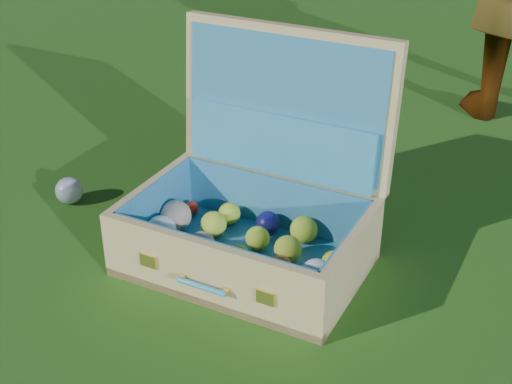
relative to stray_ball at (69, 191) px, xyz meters
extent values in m
plane|color=#215114|center=(0.69, -0.02, -0.04)|extent=(60.00, 60.00, 0.00)
sphere|color=#4690B7|center=(0.00, 0.00, 0.00)|extent=(0.07, 0.07, 0.07)
cube|color=#DBBA76|center=(0.55, -0.12, -0.03)|extent=(0.57, 0.42, 0.02)
cube|color=#DBBA76|center=(0.53, -0.28, 0.04)|extent=(0.53, 0.09, 0.16)
cube|color=#DBBA76|center=(0.57, 0.05, 0.04)|extent=(0.53, 0.09, 0.16)
cube|color=#DBBA76|center=(0.29, -0.08, 0.04)|extent=(0.06, 0.31, 0.16)
cube|color=#DBBA76|center=(0.80, -0.15, 0.04)|extent=(0.06, 0.31, 0.16)
cube|color=teal|center=(0.55, -0.12, -0.01)|extent=(0.53, 0.37, 0.01)
cube|color=teal|center=(0.53, -0.27, 0.05)|extent=(0.49, 0.07, 0.14)
cube|color=teal|center=(0.57, 0.04, 0.05)|extent=(0.49, 0.07, 0.14)
cube|color=teal|center=(0.31, -0.08, 0.05)|extent=(0.04, 0.31, 0.14)
cube|color=teal|center=(0.79, -0.15, 0.05)|extent=(0.04, 0.31, 0.14)
cube|color=#DBBA76|center=(0.57, 0.09, 0.30)|extent=(0.53, 0.13, 0.35)
cube|color=teal|center=(0.57, 0.07, 0.30)|extent=(0.49, 0.10, 0.31)
cube|color=teal|center=(0.57, 0.06, 0.20)|extent=(0.47, 0.09, 0.15)
cube|color=#F2C659|center=(0.38, -0.28, 0.04)|extent=(0.04, 0.01, 0.03)
cube|color=#F2C659|center=(0.66, -0.31, 0.04)|extent=(0.04, 0.01, 0.03)
cylinder|color=teal|center=(0.52, -0.31, 0.03)|extent=(0.12, 0.03, 0.01)
cube|color=#F2C659|center=(0.47, -0.29, 0.03)|extent=(0.01, 0.02, 0.01)
cube|color=#F2C659|center=(0.58, -0.31, 0.03)|extent=(0.01, 0.02, 0.01)
sphere|color=#ED5613|center=(0.33, -0.20, 0.01)|extent=(0.05, 0.05, 0.05)
sphere|color=white|center=(0.42, -0.21, 0.01)|extent=(0.05, 0.05, 0.05)
sphere|color=gold|center=(0.54, -0.22, 0.02)|extent=(0.06, 0.06, 0.06)
sphere|color=red|center=(0.64, -0.24, 0.01)|extent=(0.04, 0.04, 0.04)
sphere|color=#101050|center=(0.74, -0.24, 0.01)|extent=(0.05, 0.05, 0.05)
sphere|color=white|center=(0.34, -0.13, 0.02)|extent=(0.07, 0.07, 0.07)
sphere|color=#D0B493|center=(0.45, -0.14, 0.02)|extent=(0.06, 0.06, 0.06)
sphere|color=#BFD333|center=(0.54, -0.15, 0.01)|extent=(0.05, 0.05, 0.05)
sphere|color=#ED5613|center=(0.64, -0.16, 0.01)|extent=(0.05, 0.05, 0.05)
sphere|color=white|center=(0.73, -0.18, 0.02)|extent=(0.07, 0.07, 0.07)
sphere|color=#D0B493|center=(0.34, -0.06, 0.03)|extent=(0.08, 0.08, 0.08)
sphere|color=#BFD333|center=(0.44, -0.06, 0.02)|extent=(0.06, 0.06, 0.06)
sphere|color=#BFD333|center=(0.56, -0.07, 0.02)|extent=(0.06, 0.06, 0.06)
sphere|color=#BFD333|center=(0.64, -0.10, 0.02)|extent=(0.06, 0.06, 0.06)
sphere|color=gold|center=(0.75, -0.11, 0.02)|extent=(0.06, 0.06, 0.06)
sphere|color=red|center=(0.35, 0.02, 0.01)|extent=(0.04, 0.04, 0.04)
sphere|color=#BFD333|center=(0.46, 0.01, 0.02)|extent=(0.06, 0.06, 0.06)
sphere|color=#101050|center=(0.56, 0.00, 0.02)|extent=(0.06, 0.06, 0.06)
sphere|color=#BFD333|center=(0.65, -0.01, 0.02)|extent=(0.07, 0.07, 0.07)
sphere|color=#ED5613|center=(0.77, -0.03, 0.01)|extent=(0.05, 0.05, 0.05)
camera|label=1|loc=(1.04, -1.39, 0.92)|focal=50.00mm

